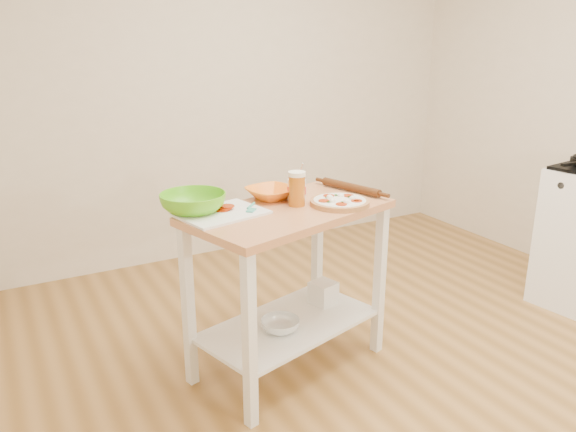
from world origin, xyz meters
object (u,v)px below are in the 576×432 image
(prep_island, at_px, (289,256))
(knife, at_px, (200,211))
(beer_pint, at_px, (297,189))
(shelf_glass_bowl, at_px, (280,325))
(rolling_pin, at_px, (351,188))
(shelf_bin, at_px, (323,293))
(green_bowl, at_px, (193,203))
(orange_bowl, at_px, (271,193))
(yogurt_tub, at_px, (297,190))
(cutting_board, at_px, (220,213))
(spatula, at_px, (251,208))
(pizza, at_px, (340,202))

(prep_island, distance_m, knife, 0.52)
(beer_pint, bearing_deg, shelf_glass_bowl, -150.42)
(rolling_pin, distance_m, shelf_bin, 0.62)
(knife, relative_size, shelf_glass_bowl, 1.30)
(green_bowl, bearing_deg, orange_bowl, 5.88)
(knife, relative_size, shelf_bin, 2.05)
(knife, height_order, yogurt_tub, yogurt_tub)
(knife, height_order, shelf_bin, knife)
(green_bowl, distance_m, beer_pint, 0.52)
(cutting_board, xyz_separation_m, shelf_bin, (0.62, 0.04, -0.58))
(orange_bowl, distance_m, shelf_bin, 0.67)
(orange_bowl, bearing_deg, yogurt_tub, -45.68)
(spatula, distance_m, shelf_bin, 0.76)
(prep_island, relative_size, spatula, 8.08)
(spatula, bearing_deg, knife, 118.83)
(cutting_board, bearing_deg, beer_pint, -18.95)
(pizza, distance_m, beer_pint, 0.23)
(prep_island, relative_size, rolling_pin, 2.93)
(green_bowl, relative_size, rolling_pin, 0.82)
(spatula, relative_size, yogurt_tub, 0.69)
(spatula, xyz_separation_m, shelf_glass_bowl, (0.10, -0.11, -0.62))
(pizza, relative_size, shelf_glass_bowl, 1.50)
(beer_pint, relative_size, shelf_bin, 1.36)
(knife, bearing_deg, yogurt_tub, -15.27)
(rolling_pin, bearing_deg, green_bowl, 177.39)
(yogurt_tub, bearing_deg, knife, 178.15)
(orange_bowl, xyz_separation_m, rolling_pin, (0.45, -0.09, -0.01))
(spatula, relative_size, knife, 0.53)
(cutting_board, distance_m, green_bowl, 0.14)
(knife, distance_m, green_bowl, 0.05)
(prep_island, distance_m, spatula, 0.33)
(orange_bowl, height_order, rolling_pin, orange_bowl)
(yogurt_tub, height_order, shelf_glass_bowl, yogurt_tub)
(yogurt_tub, relative_size, shelf_bin, 1.59)
(knife, distance_m, rolling_pin, 0.88)
(cutting_board, bearing_deg, orange_bowl, 8.43)
(prep_island, xyz_separation_m, orange_bowl, (0.00, 0.20, 0.29))
(spatula, distance_m, yogurt_tub, 0.29)
(pizza, bearing_deg, orange_bowl, 133.42)
(beer_pint, bearing_deg, pizza, -25.20)
(cutting_board, bearing_deg, yogurt_tub, -8.53)
(green_bowl, bearing_deg, pizza, -17.64)
(pizza, bearing_deg, shelf_glass_bowl, 177.58)
(shelf_bin, bearing_deg, pizza, -98.25)
(prep_island, bearing_deg, shelf_bin, 20.73)
(cutting_board, bearing_deg, knife, 139.55)
(prep_island, height_order, beer_pint, beer_pint)
(rolling_pin, relative_size, shelf_bin, 3.01)
(spatula, bearing_deg, shelf_bin, -38.90)
(prep_island, relative_size, shelf_glass_bowl, 5.62)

